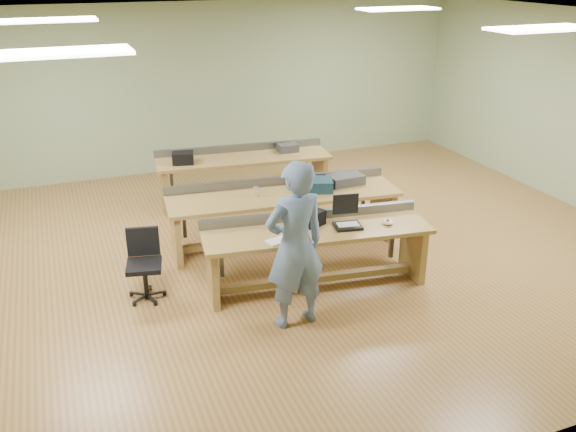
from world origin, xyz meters
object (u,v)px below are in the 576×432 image
object	(u,v)px
task_chair	(145,274)
parts_bin_grey	(345,179)
workbench_back	(243,168)
drinks_can	(256,191)
laptop_base	(348,226)
person	(295,246)
parts_bin_teal	(316,185)
camera_bag	(314,218)
workbench_mid	(283,205)
mug	(304,187)
workbench_front	(316,243)

from	to	relation	value
task_chair	parts_bin_grey	xyz separation A→B (m)	(2.96, 0.79, 0.51)
workbench_back	parts_bin_grey	world-z (taller)	parts_bin_grey
drinks_can	laptop_base	bearing A→B (deg)	-63.75
laptop_base	parts_bin_grey	bearing A→B (deg)	75.02
person	parts_bin_grey	bearing A→B (deg)	-134.75
parts_bin_teal	parts_bin_grey	bearing A→B (deg)	9.43
person	camera_bag	size ratio (longest dim) A/B	7.05
parts_bin_grey	camera_bag	bearing A→B (deg)	-130.68
parts_bin_teal	parts_bin_grey	size ratio (longest dim) A/B	0.92
workbench_back	parts_bin_teal	world-z (taller)	parts_bin_teal
parts_bin_teal	parts_bin_grey	world-z (taller)	parts_bin_teal
workbench_mid	parts_bin_teal	bearing A→B (deg)	-4.23
drinks_can	mug	bearing A→B (deg)	-3.27
mug	drinks_can	world-z (taller)	drinks_can
workbench_front	workbench_mid	world-z (taller)	same
workbench_mid	person	size ratio (longest dim) A/B	1.73
workbench_front	person	distance (m)	0.96
mug	person	bearing A→B (deg)	-115.40
workbench_mid	person	bearing A→B (deg)	-101.75
workbench_mid	parts_bin_grey	xyz separation A→B (m)	(0.94, 0.00, 0.25)
workbench_front	drinks_can	xyz separation A→B (m)	(-0.32, 1.25, 0.26)
laptop_base	parts_bin_grey	xyz separation A→B (m)	(0.64, 1.36, 0.05)
workbench_back	person	bearing A→B (deg)	-93.12
workbench_back	mug	distance (m)	1.83
workbench_front	parts_bin_grey	bearing A→B (deg)	58.84
camera_bag	parts_bin_teal	size ratio (longest dim) A/B	0.59
laptop_base	parts_bin_grey	size ratio (longest dim) A/B	0.65
workbench_mid	drinks_can	bearing A→B (deg)	-176.28
workbench_front	parts_bin_teal	distance (m)	1.30
workbench_back	workbench_mid	bearing A→B (deg)	-83.64
task_chair	workbench_mid	bearing A→B (deg)	33.33
drinks_can	task_chair	bearing A→B (deg)	-154.06
parts_bin_grey	task_chair	bearing A→B (deg)	-165.08
person	parts_bin_teal	bearing A→B (deg)	-125.75
mug	drinks_can	xyz separation A→B (m)	(-0.67, 0.04, 0.02)
person	mug	size ratio (longest dim) A/B	16.83
workbench_mid	workbench_back	world-z (taller)	same
workbench_mid	laptop_base	size ratio (longest dim) A/B	10.22
mug	drinks_can	size ratio (longest dim) A/B	0.84
parts_bin_teal	mug	size ratio (longest dim) A/B	4.06
workbench_back	camera_bag	xyz separation A→B (m)	(-0.05, -2.92, 0.29)
laptop_base	parts_bin_teal	world-z (taller)	parts_bin_teal
parts_bin_grey	person	bearing A→B (deg)	-128.71
person	drinks_can	distance (m)	1.96
person	workbench_front	bearing A→B (deg)	-134.65
drinks_can	parts_bin_grey	bearing A→B (deg)	-0.45
workbench_mid	person	distance (m)	2.05
workbench_back	parts_bin_teal	bearing A→B (deg)	-70.00
laptop_base	workbench_back	bearing A→B (deg)	105.93
parts_bin_teal	parts_bin_grey	distance (m)	0.50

